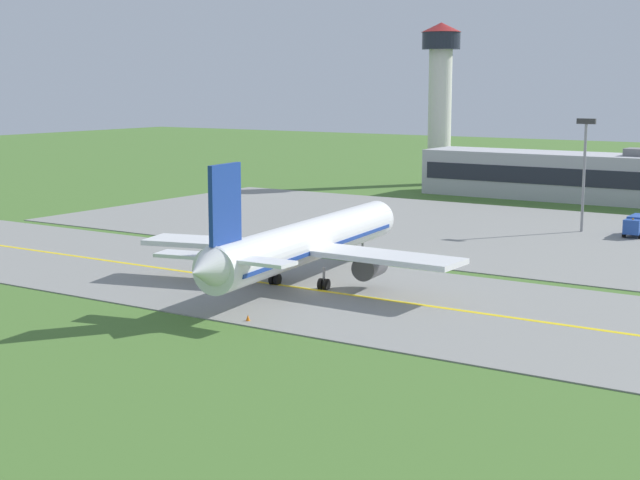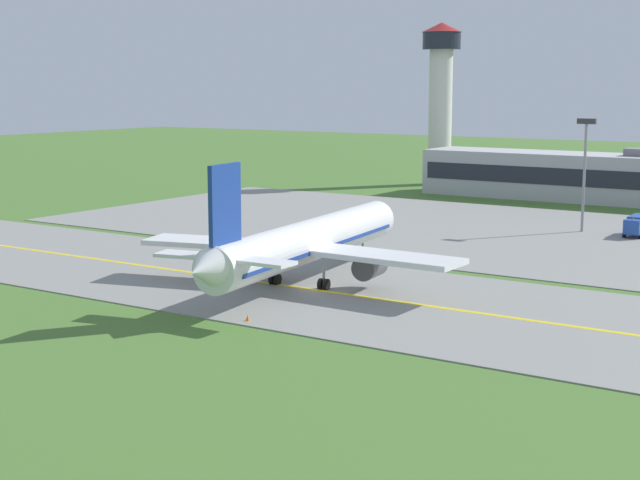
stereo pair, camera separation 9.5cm
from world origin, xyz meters
TOP-DOWN VIEW (x-y plane):
  - ground_plane at (0.00, 0.00)m, footprint 500.00×500.00m
  - taxiway_strip at (0.00, 0.00)m, footprint 240.00×28.00m
  - apron_pad at (10.00, 42.00)m, footprint 140.00×52.00m
  - taxiway_centreline at (0.00, 0.00)m, footprint 220.00×0.60m
  - airplane_lead at (-2.25, 1.93)m, footprint 32.26×39.64m
  - service_truck_fuel at (16.23, 49.14)m, footprint 2.41×6.02m
  - terminal_building at (-3.10, 82.63)m, footprint 51.07×11.18m
  - control_tower at (-33.34, 93.09)m, footprint 7.60×7.60m
  - apron_light_mast at (9.26, 48.76)m, footprint 2.40×0.50m
  - traffic_cone_near_edge at (1.97, -12.73)m, footprint 0.44×0.44m

SIDE VIEW (x-z plane):
  - ground_plane at x=0.00m, z-range 0.00..0.00m
  - taxiway_strip at x=0.00m, z-range 0.00..0.10m
  - apron_pad at x=10.00m, z-range 0.00..0.10m
  - taxiway_centreline at x=0.00m, z-range 0.10..0.11m
  - traffic_cone_near_edge at x=1.97m, z-range 0.00..0.60m
  - service_truck_fuel at x=16.23m, z-range 0.23..2.83m
  - terminal_building at x=-3.10m, z-range -0.58..8.34m
  - airplane_lead at x=-2.25m, z-range -2.22..10.48m
  - apron_light_mast at x=9.26m, z-range 1.98..16.68m
  - control_tower at x=-33.34m, z-range 2.91..33.38m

